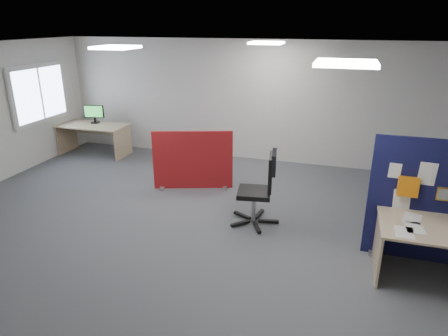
% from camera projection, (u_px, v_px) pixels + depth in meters
% --- Properties ---
extents(floor, '(9.00, 9.00, 0.00)m').
position_uv_depth(floor, '(198.00, 227.00, 6.32)').
color(floor, '#505358').
rests_on(floor, ground).
extents(ceiling, '(9.00, 7.00, 0.02)m').
position_uv_depth(ceiling, '(194.00, 49.00, 5.38)').
color(ceiling, white).
rests_on(ceiling, wall_back).
extents(wall_back, '(9.00, 0.02, 2.70)m').
position_uv_depth(wall_back, '(251.00, 102.00, 8.99)').
color(wall_back, silver).
rests_on(wall_back, floor).
extents(wall_front, '(9.00, 0.02, 2.70)m').
position_uv_depth(wall_front, '(14.00, 290.00, 2.71)').
color(wall_front, silver).
rests_on(wall_front, floor).
extents(window, '(0.06, 1.70, 1.30)m').
position_uv_depth(window, '(40.00, 94.00, 8.79)').
color(window, white).
rests_on(window, wall_left).
extents(ceiling_lights, '(4.10, 4.10, 0.04)m').
position_uv_depth(ceiling_lights, '(231.00, 49.00, 5.90)').
color(ceiling_lights, white).
rests_on(ceiling_lights, ceiling).
extents(red_divider, '(1.46, 0.52, 1.14)m').
position_uv_depth(red_divider, '(193.00, 161.00, 7.59)').
color(red_divider, maroon).
rests_on(red_divider, floor).
extents(second_desk, '(1.62, 0.81, 0.73)m').
position_uv_depth(second_desk, '(95.00, 132.00, 9.60)').
color(second_desk, tan).
rests_on(second_desk, floor).
extents(monitor_second, '(0.48, 0.22, 0.44)m').
position_uv_depth(monitor_second, '(94.00, 113.00, 9.60)').
color(monitor_second, black).
rests_on(monitor_second, second_desk).
extents(office_chair, '(0.78, 0.78, 1.19)m').
position_uv_depth(office_chair, '(262.00, 184.00, 6.19)').
color(office_chair, black).
rests_on(office_chair, floor).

